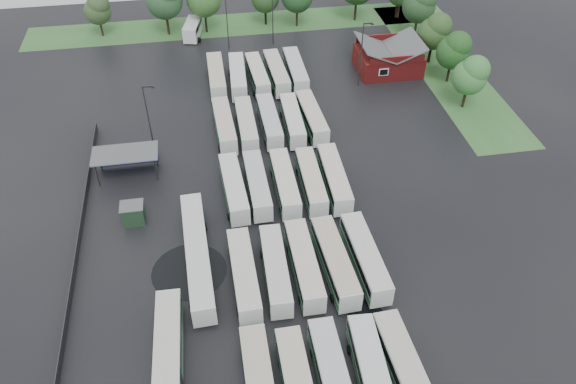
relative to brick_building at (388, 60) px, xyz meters
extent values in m
plane|color=black|center=(-24.00, -42.77, -1.87)|extent=(160.00, 160.00, 0.00)
cube|color=maroon|center=(0.00, 0.03, -0.17)|extent=(10.00, 8.00, 3.40)
cube|color=#4C4F51|center=(-2.50, 0.03, 2.43)|extent=(5.07, 8.60, 2.19)
cube|color=#4C4F51|center=(2.50, 0.03, 2.43)|extent=(5.07, 8.60, 2.19)
cube|color=maroon|center=(0.00, -3.97, 2.03)|extent=(9.00, 0.20, 1.20)
cube|color=silver|center=(-2.00, -4.02, 0.13)|extent=(1.60, 0.12, 1.20)
cylinder|color=#2D2D30|center=(-44.80, -22.77, -0.17)|extent=(0.16, 0.16, 3.40)
cylinder|color=#2D2D30|center=(-37.60, -22.77, -0.17)|extent=(0.16, 0.16, 3.40)
cylinder|color=#2D2D30|center=(-44.80, -19.57, -0.17)|extent=(0.16, 0.16, 3.40)
cylinder|color=#2D2D30|center=(-37.60, -19.57, -0.17)|extent=(0.16, 0.16, 3.40)
cube|color=#4C4F51|center=(-41.20, -21.17, 1.63)|extent=(8.20, 4.20, 0.15)
cube|color=navy|center=(-41.20, -19.27, -0.27)|extent=(7.60, 0.08, 2.60)
cube|color=#19311D|center=(-40.20, -30.17, -0.62)|extent=(2.50, 2.00, 2.50)
cube|color=#4C4F51|center=(-40.20, -30.17, 0.69)|extent=(2.70, 2.20, 0.12)
cube|color=#34662E|center=(-22.00, 22.03, -1.86)|extent=(80.00, 10.00, 0.01)
cube|color=#34662E|center=(10.00, 0.03, -1.86)|extent=(10.00, 50.00, 0.01)
cube|color=#2D2D30|center=(-46.20, -34.77, -1.27)|extent=(0.10, 50.00, 1.20)
cube|color=#B5A794|center=(-28.54, -54.83, 1.18)|extent=(2.25, 10.91, 0.11)
cylinder|color=black|center=(-28.54, -51.23, -1.44)|extent=(2.39, 0.90, 0.90)
cube|color=#BEAF9C|center=(-25.31, -55.51, 1.16)|extent=(2.28, 10.84, 0.11)
cylinder|color=black|center=(-25.31, -51.94, -1.45)|extent=(2.37, 0.89, 0.89)
cube|color=silver|center=(-22.14, -55.12, -0.15)|extent=(2.36, 11.31, 2.59)
cube|color=black|center=(-22.14, -55.12, 0.37)|extent=(2.42, 10.86, 0.83)
cube|color=#21773D|center=(-22.14, -55.12, -0.72)|extent=(2.41, 11.08, 0.57)
cube|color=#B5B5B5|center=(-22.14, -55.12, 1.20)|extent=(2.27, 10.97, 0.11)
cylinder|color=black|center=(-22.14, -51.50, -1.44)|extent=(2.40, 0.90, 0.90)
cube|color=silver|center=(-18.68, -55.27, -0.16)|extent=(2.91, 11.30, 2.57)
cube|color=black|center=(-18.68, -55.27, 0.35)|extent=(2.94, 10.86, 0.82)
cube|color=#23703B|center=(-18.68, -55.27, -0.73)|extent=(2.94, 11.08, 0.56)
cube|color=silver|center=(-18.68, -55.27, 1.17)|extent=(2.80, 10.96, 0.11)
cylinder|color=black|center=(-18.68, -51.68, -1.45)|extent=(2.38, 0.90, 0.90)
cube|color=silver|center=(-15.72, -55.48, -0.12)|extent=(2.90, 11.57, 2.63)
cube|color=black|center=(-15.72, -55.48, 0.40)|extent=(2.94, 11.11, 0.84)
cube|color=#216D3F|center=(-15.72, -55.48, -0.70)|extent=(2.94, 11.34, 0.58)
cube|color=#B6AEA5|center=(-15.72, -55.48, 1.24)|extent=(2.79, 11.22, 0.11)
cylinder|color=black|center=(-15.72, -51.81, -1.44)|extent=(2.44, 0.92, 0.92)
cube|color=silver|center=(-28.50, -41.90, -0.17)|extent=(2.50, 11.19, 2.56)
cube|color=black|center=(-28.50, -41.90, 0.34)|extent=(2.54, 10.74, 0.82)
cube|color=#1F673B|center=(-28.50, -41.90, -0.73)|extent=(2.54, 10.97, 0.56)
cube|color=beige|center=(-28.50, -41.90, 1.15)|extent=(2.40, 10.85, 0.11)
cylinder|color=black|center=(-28.50, -45.47, -1.45)|extent=(2.37, 0.89, 0.89)
cylinder|color=black|center=(-28.50, -38.33, -1.45)|extent=(2.37, 0.89, 0.89)
cube|color=silver|center=(-25.18, -41.74, -0.21)|extent=(2.60, 10.96, 2.50)
cube|color=black|center=(-25.18, -41.74, 0.29)|extent=(2.64, 10.53, 0.80)
cube|color=#1F773B|center=(-25.18, -41.74, -0.76)|extent=(2.63, 10.75, 0.55)
cube|color=beige|center=(-25.18, -41.74, 1.09)|extent=(2.50, 10.63, 0.11)
cylinder|color=black|center=(-25.18, -45.22, -1.46)|extent=(2.32, 0.87, 0.87)
cylinder|color=black|center=(-25.18, -38.25, -1.46)|extent=(2.32, 0.87, 0.87)
cube|color=silver|center=(-22.13, -41.59, -0.17)|extent=(2.38, 11.18, 2.56)
cube|color=black|center=(-22.13, -41.59, 0.34)|extent=(2.44, 10.73, 0.82)
cube|color=#237943|center=(-22.13, -41.59, -0.73)|extent=(2.43, 10.96, 0.56)
cube|color=beige|center=(-22.13, -41.59, 1.16)|extent=(2.29, 10.84, 0.11)
cylinder|color=black|center=(-22.13, -45.16, -1.45)|extent=(2.37, 0.89, 0.89)
cylinder|color=black|center=(-22.13, -38.01, -1.45)|extent=(2.37, 0.89, 0.89)
cube|color=silver|center=(-18.87, -41.81, -0.13)|extent=(2.93, 11.50, 2.61)
cube|color=black|center=(-18.87, -41.81, 0.39)|extent=(2.96, 11.04, 0.84)
cube|color=#1B763B|center=(-18.87, -41.81, -0.71)|extent=(2.96, 11.27, 0.57)
cube|color=#B8A593|center=(-18.87, -41.81, 1.22)|extent=(2.82, 11.15, 0.11)
cylinder|color=black|center=(-18.87, -45.46, -1.44)|extent=(2.42, 0.91, 0.91)
cylinder|color=black|center=(-18.87, -38.17, -1.44)|extent=(2.42, 0.91, 0.91)
cube|color=silver|center=(-15.56, -41.71, -0.14)|extent=(2.75, 11.42, 2.60)
cube|color=black|center=(-15.56, -41.71, 0.38)|extent=(2.79, 10.97, 0.83)
cube|color=#256F41|center=(-15.56, -41.71, -0.71)|extent=(2.79, 11.20, 0.57)
cube|color=beige|center=(-15.56, -41.71, 1.21)|extent=(2.64, 11.08, 0.11)
cylinder|color=black|center=(-15.56, -45.34, -1.44)|extent=(2.41, 0.91, 0.91)
cylinder|color=black|center=(-15.56, -38.08, -1.44)|extent=(2.41, 0.91, 0.91)
cube|color=silver|center=(-28.21, -27.99, -0.19)|extent=(2.82, 11.11, 2.52)
cube|color=black|center=(-28.21, -27.99, 0.31)|extent=(2.85, 10.67, 0.81)
cube|color=#266C3D|center=(-28.21, -27.99, -0.75)|extent=(2.85, 10.89, 0.56)
cube|color=silver|center=(-28.21, -27.99, 1.12)|extent=(2.71, 10.77, 0.11)
cylinder|color=black|center=(-28.21, -31.51, -1.45)|extent=(2.34, 0.88, 0.88)
cylinder|color=black|center=(-28.21, -24.47, -1.45)|extent=(2.34, 0.88, 0.88)
cube|color=silver|center=(-25.34, -27.85, -0.21)|extent=(2.37, 10.94, 2.50)
cube|color=black|center=(-25.34, -27.85, 0.29)|extent=(2.42, 10.50, 0.80)
cube|color=#186737|center=(-25.34, -27.85, -0.76)|extent=(2.42, 10.72, 0.55)
cube|color=#B7B7B7|center=(-25.34, -27.85, 1.09)|extent=(2.28, 10.61, 0.11)
cylinder|color=black|center=(-25.34, -31.34, -1.46)|extent=(2.32, 0.87, 0.87)
cylinder|color=black|center=(-25.34, -24.35, -1.46)|extent=(2.32, 0.87, 0.87)
cube|color=silver|center=(-21.95, -28.13, -0.19)|extent=(2.33, 11.04, 2.53)
cube|color=black|center=(-21.95, -28.13, 0.32)|extent=(2.38, 10.60, 0.81)
cube|color=#136F32|center=(-21.95, -28.13, -0.74)|extent=(2.37, 10.82, 0.56)
cube|color=beige|center=(-21.95, -28.13, 1.12)|extent=(2.24, 10.71, 0.11)
cylinder|color=black|center=(-21.95, -31.66, -1.45)|extent=(2.35, 0.88, 0.88)
cylinder|color=black|center=(-21.95, -24.60, -1.45)|extent=(2.35, 0.88, 0.88)
cube|color=silver|center=(-18.69, -28.25, -0.21)|extent=(2.46, 10.90, 2.49)
cube|color=black|center=(-18.69, -28.25, 0.28)|extent=(2.51, 10.47, 0.80)
cube|color=#176738|center=(-18.69, -28.25, -0.76)|extent=(2.50, 10.68, 0.55)
cube|color=beige|center=(-18.69, -28.25, 1.08)|extent=(2.36, 10.57, 0.11)
cylinder|color=black|center=(-18.69, -31.73, -1.46)|extent=(2.31, 0.87, 0.87)
cylinder|color=black|center=(-18.69, -24.78, -1.46)|extent=(2.31, 0.87, 0.87)
cube|color=silver|center=(-15.76, -28.26, -0.16)|extent=(2.63, 11.27, 2.57)
cube|color=black|center=(-15.76, -28.26, 0.35)|extent=(2.68, 10.82, 0.82)
cube|color=#257846|center=(-15.76, -28.26, -0.73)|extent=(2.67, 11.05, 0.57)
cube|color=beige|center=(-15.76, -28.26, 1.17)|extent=(2.53, 10.93, 0.11)
cylinder|color=black|center=(-15.76, -31.85, -1.45)|extent=(2.38, 0.90, 0.90)
cylinder|color=black|center=(-15.76, -24.67, -1.45)|extent=(2.38, 0.90, 0.90)
cube|color=silver|center=(-28.24, -14.30, -0.17)|extent=(2.70, 11.23, 2.56)
cube|color=black|center=(-28.24, -14.30, 0.34)|extent=(2.74, 10.79, 0.82)
cube|color=#1A6A36|center=(-28.24, -14.30, -0.73)|extent=(2.74, 11.01, 0.56)
cube|color=beige|center=(-28.24, -14.30, 1.16)|extent=(2.60, 10.89, 0.11)
cylinder|color=black|center=(-28.24, -17.87, -1.45)|extent=(2.37, 0.89, 0.89)
cylinder|color=black|center=(-28.24, -10.73, -1.45)|extent=(2.37, 0.89, 0.89)
cube|color=silver|center=(-25.19, -14.59, -0.19)|extent=(2.33, 11.01, 2.52)
cube|color=black|center=(-25.19, -14.59, 0.31)|extent=(2.38, 10.57, 0.81)
cube|color=#2A7648|center=(-25.19, -14.59, -0.75)|extent=(2.38, 10.79, 0.55)
cube|color=beige|center=(-25.19, -14.59, 1.11)|extent=(2.24, 10.68, 0.11)
cylinder|color=black|center=(-25.19, -18.11, -1.45)|extent=(2.34, 0.88, 0.88)
cylinder|color=black|center=(-25.19, -11.07, -1.45)|extent=(2.34, 0.88, 0.88)
cube|color=silver|center=(-21.87, -14.29, -0.20)|extent=(2.40, 11.01, 2.52)
cube|color=black|center=(-21.87, -14.29, 0.31)|extent=(2.45, 10.57, 0.81)
cube|color=#2B7449|center=(-21.87, -14.29, -0.75)|extent=(2.44, 10.79, 0.55)
cube|color=#B4B4B4|center=(-21.87, -14.29, 1.11)|extent=(2.30, 10.68, 0.11)
cylinder|color=black|center=(-21.87, -17.81, -1.45)|extent=(2.33, 0.88, 0.88)
cylinder|color=black|center=(-21.87, -10.77, -1.45)|extent=(2.33, 0.88, 0.88)
cube|color=silver|center=(-18.61, -14.63, -0.21)|extent=(2.52, 10.91, 2.49)
cube|color=black|center=(-18.61, -14.63, 0.28)|extent=(2.57, 10.48, 0.80)
cube|color=#1B7538|center=(-18.61, -14.63, -0.76)|extent=(2.56, 10.70, 0.55)
cube|color=silver|center=(-18.61, -14.63, 1.08)|extent=(2.42, 10.58, 0.11)
cylinder|color=black|center=(-18.61, -18.10, -1.46)|extent=(2.31, 0.87, 0.87)
cylinder|color=black|center=(-18.61, -11.15, -1.46)|extent=(2.31, 0.87, 0.87)
cube|color=silver|center=(-15.77, -14.34, -0.18)|extent=(2.78, 11.19, 2.54)
cube|color=black|center=(-15.77, -14.34, 0.33)|extent=(2.82, 10.74, 0.81)
cube|color=#1B7939|center=(-15.77, -14.34, -0.74)|extent=(2.82, 10.97, 0.56)
cube|color=beige|center=(-15.77, -14.34, 1.14)|extent=(2.68, 10.85, 0.11)
cylinder|color=black|center=(-15.77, -17.89, -1.45)|extent=(2.36, 0.89, 0.89)
cylinder|color=black|center=(-15.77, -10.79, -1.45)|extent=(2.36, 0.89, 0.89)
cube|color=silver|center=(-28.32, -0.44, -0.13)|extent=(2.45, 11.44, 2.62)
cube|color=black|center=(-28.32, -0.44, 0.40)|extent=(2.51, 10.98, 0.84)
cube|color=#217B41|center=(-28.32, -0.44, -0.70)|extent=(2.50, 11.21, 0.58)
cube|color=beige|center=(-28.32, -0.44, 1.23)|extent=(2.36, 11.10, 0.11)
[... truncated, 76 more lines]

